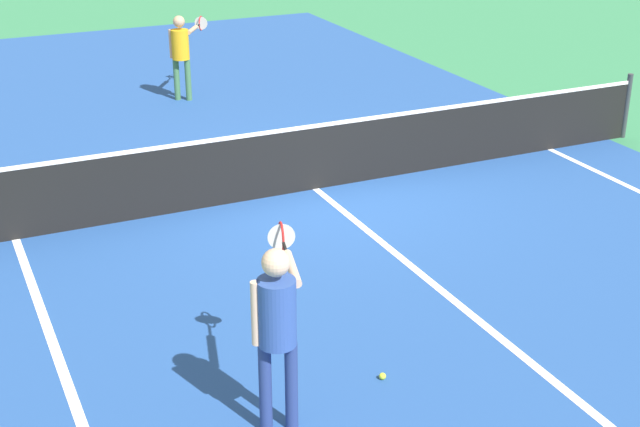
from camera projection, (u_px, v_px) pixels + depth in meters
name	position (u px, v px, depth m)	size (l,w,h in m)	color
ground_plane	(316.00, 189.00, 12.85)	(60.00, 60.00, 0.00)	#337F51
court_surface_inbounds	(316.00, 189.00, 12.85)	(10.62, 24.40, 0.00)	#234C93
line_center_service	(433.00, 284.00, 10.17)	(0.10, 6.40, 0.01)	white
net	(315.00, 156.00, 12.65)	(11.28, 0.09, 1.07)	#33383D
player_near	(277.00, 319.00, 7.35)	(0.72, 1.15, 1.69)	navy
player_far	(181.00, 48.00, 16.69)	(0.91, 0.93, 1.58)	#3F7247
tennis_ball_mid_court	(382.00, 376.00, 8.40)	(0.07, 0.07, 0.07)	#CCE033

